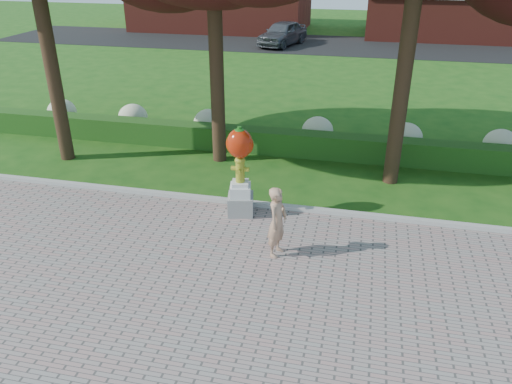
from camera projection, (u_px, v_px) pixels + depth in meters
ground at (230, 270)px, 10.96m from camera, size 100.00×100.00×0.00m
curb at (259, 205)px, 13.54m from camera, size 40.00×0.18×0.15m
lawn_hedge at (284, 142)px, 16.89m from camera, size 24.00×0.70×0.80m
hydrangea_row at (305, 130)px, 17.58m from camera, size 20.10×1.10×0.99m
street at (335, 45)px, 35.40m from camera, size 50.00×8.00×0.02m
hydrant_sculpture at (240, 169)px, 12.63m from camera, size 0.77×0.77×2.40m
woman at (277, 222)px, 11.10m from camera, size 0.53×0.68×1.67m
parked_car at (282, 33)px, 34.92m from camera, size 3.29×5.22×1.66m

